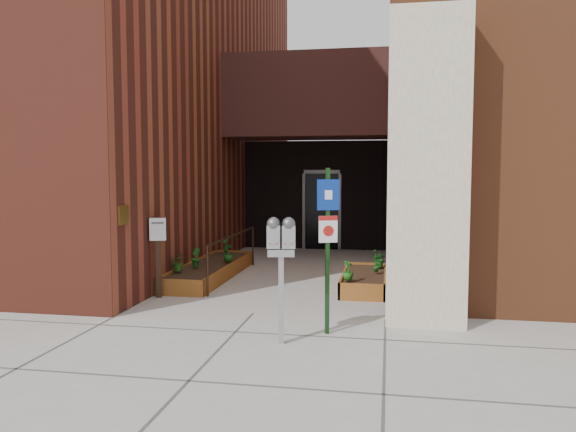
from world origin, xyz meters
The scene contains 15 objects.
ground centered at (0.00, 0.00, 0.00)m, with size 80.00×80.00×0.00m, color #9E9991.
architecture centered at (-0.18, 6.89, 4.98)m, with size 20.00×14.60×10.00m.
planter_left centered at (-1.55, 2.70, 0.13)m, with size 0.90×3.60×0.30m.
planter_right centered at (1.60, 2.20, 0.13)m, with size 0.80×2.20×0.30m.
handrail centered at (-1.05, 2.65, 0.75)m, with size 0.04×3.34×0.90m.
parking_meter centered at (0.71, -1.38, 1.24)m, with size 0.37×0.20×1.61m.
sign_post centered at (1.24, -0.86, 1.36)m, with size 0.29×0.13×2.22m.
payment_dropbox centered at (-1.86, 0.80, 1.00)m, with size 0.33×0.29×1.38m.
shrub_left_a centered at (-1.85, 1.71, 0.47)m, with size 0.30×0.30×0.33m, color #25601B.
shrub_left_b centered at (-1.69, 2.19, 0.49)m, with size 0.21×0.21×0.37m, color #1B611B.
shrub_left_c centered at (-1.25, 2.96, 0.48)m, with size 0.20×0.20×0.35m, color #174F16.
shrub_left_d centered at (-1.63, 4.06, 0.48)m, with size 0.19×0.19×0.37m, color #195A20.
shrub_right_a centered at (1.35, 1.38, 0.47)m, with size 0.19×0.19×0.34m, color #24621C.
shrub_right_b centered at (1.82, 2.23, 0.48)m, with size 0.18×0.18×0.35m, color #1A5D1B.
shrub_right_c centered at (1.85, 2.81, 0.46)m, with size 0.30×0.30×0.33m, color #19581D.
Camera 1 is at (2.02, -8.20, 2.19)m, focal length 35.00 mm.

